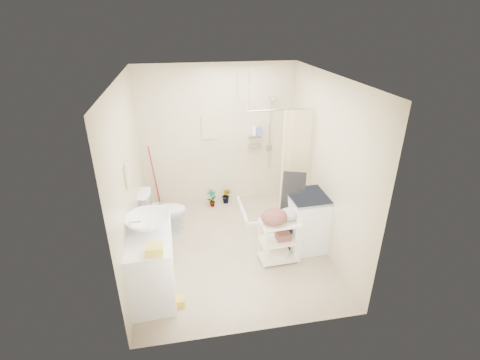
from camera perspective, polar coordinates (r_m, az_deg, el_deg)
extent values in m
plane|color=tan|center=(5.54, -1.21, -11.13)|extent=(3.20, 3.20, 0.00)
cube|color=silver|center=(4.51, -1.52, 16.47)|extent=(2.80, 3.20, 0.04)
cube|color=beige|center=(6.36, -3.65, 7.04)|extent=(2.80, 0.04, 2.60)
cube|color=beige|center=(3.51, 2.84, -9.37)|extent=(2.80, 0.04, 2.60)
cube|color=beige|center=(4.89, -17.78, -0.04)|extent=(0.04, 3.20, 2.60)
cube|color=beige|center=(5.26, 13.89, 2.31)|extent=(0.04, 3.20, 2.60)
cube|color=white|center=(4.66, -14.33, -13.25)|extent=(0.60, 1.04, 0.90)
imported|color=white|center=(4.44, -14.81, -6.82)|extent=(0.69, 0.69, 0.19)
cube|color=#F9EE4D|center=(4.03, -13.85, -11.07)|extent=(0.20, 0.16, 0.11)
cube|color=gold|center=(4.67, -10.39, -18.89)|extent=(0.29, 0.23, 0.14)
imported|color=silver|center=(5.88, -12.44, -5.05)|extent=(0.78, 0.49, 0.76)
imported|color=#993F29|center=(6.58, -4.64, -3.02)|extent=(0.22, 0.19, 0.35)
imported|color=#955332|center=(6.70, -2.24, -2.57)|extent=(0.22, 0.21, 0.32)
cube|color=beige|center=(6.27, -5.05, 8.63)|extent=(0.28, 0.03, 0.42)
imported|color=white|center=(6.36, 2.35, 8.25)|extent=(0.10, 0.10, 0.21)
imported|color=#4D61AD|center=(6.37, 3.24, 8.13)|extent=(0.11, 0.11, 0.18)
cube|color=white|center=(5.47, 10.90, -6.60)|extent=(0.64, 0.66, 0.89)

